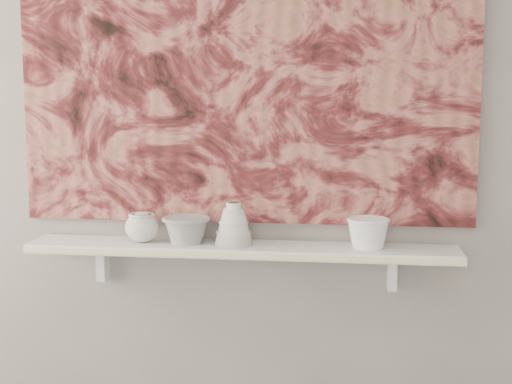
% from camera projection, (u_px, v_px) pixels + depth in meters
% --- Properties ---
extents(wall_back, '(3.60, 0.00, 3.60)m').
position_uv_depth(wall_back, '(245.00, 114.00, 2.35)').
color(wall_back, gray).
rests_on(wall_back, floor).
extents(shelf, '(1.40, 0.18, 0.03)m').
position_uv_depth(shelf, '(241.00, 249.00, 2.31)').
color(shelf, white).
rests_on(shelf, wall_back).
extents(shelf_stripe, '(1.40, 0.01, 0.02)m').
position_uv_depth(shelf_stripe, '(236.00, 256.00, 2.22)').
color(shelf_stripe, '#F3E8A2').
rests_on(shelf_stripe, shelf).
extents(bracket_left, '(0.03, 0.06, 0.12)m').
position_uv_depth(bracket_left, '(103.00, 263.00, 2.45)').
color(bracket_left, white).
rests_on(bracket_left, wall_back).
extents(bracket_right, '(0.03, 0.06, 0.12)m').
position_uv_depth(bracket_right, '(392.00, 271.00, 2.32)').
color(bracket_right, white).
rests_on(bracket_right, wall_back).
extents(painting, '(1.50, 0.02, 1.10)m').
position_uv_depth(painting, '(244.00, 55.00, 2.31)').
color(painting, maroon).
rests_on(painting, wall_back).
extents(house_motif, '(0.09, 0.00, 0.08)m').
position_uv_depth(house_motif, '(382.00, 152.00, 2.28)').
color(house_motif, black).
rests_on(house_motif, painting).
extents(bowl_grey, '(0.20, 0.20, 0.09)m').
position_uv_depth(bowl_grey, '(186.00, 229.00, 2.33)').
color(bowl_grey, gray).
rests_on(bowl_grey, shelf).
extents(cup_cream, '(0.13, 0.13, 0.10)m').
position_uv_depth(cup_cream, '(142.00, 227.00, 2.35)').
color(cup_cream, silver).
rests_on(cup_cream, shelf).
extents(bell_vessel, '(0.15, 0.15, 0.14)m').
position_uv_depth(bell_vessel, '(234.00, 224.00, 2.30)').
color(bell_vessel, beige).
rests_on(bell_vessel, shelf).
extents(bowl_white, '(0.17, 0.17, 0.10)m').
position_uv_depth(bowl_white, '(368.00, 233.00, 2.25)').
color(bowl_white, white).
rests_on(bowl_white, shelf).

